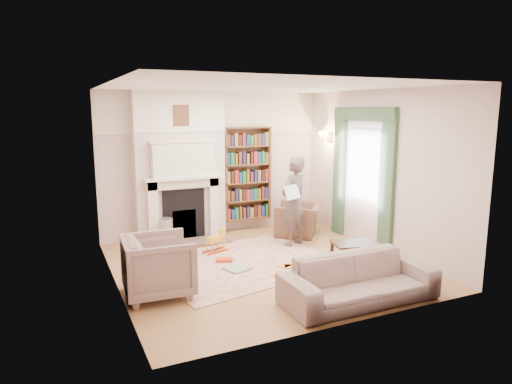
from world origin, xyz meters
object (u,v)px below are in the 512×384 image
sofa (359,280)px  armchair_reading (298,219)px  paraffin_heater (166,233)px  man_reading (294,201)px  coffee_table (356,256)px  rocking_horse (215,242)px  armchair_left (159,266)px  bookcase (247,173)px

sofa → armchair_reading: bearing=74.5°
armchair_reading → paraffin_heater: armchair_reading is taller
man_reading → coffee_table: bearing=73.2°
coffee_table → sofa: bearing=-111.8°
armchair_reading → rocking_horse: armchair_reading is taller
sofa → rocking_horse: sofa is taller
sofa → man_reading: (0.46, 2.54, 0.52)m
man_reading → rocking_horse: bearing=-31.1°
armchair_reading → armchair_left: armchair_left is taller
sofa → coffee_table: 1.18m
sofa → rocking_horse: bearing=110.9°
bookcase → rocking_horse: bearing=-133.1°
armchair_left → coffee_table: armchair_left is taller
armchair_reading → coffee_table: (-0.24, -2.18, -0.08)m
sofa → rocking_horse: (-1.00, 2.71, -0.10)m
armchair_reading → paraffin_heater: (-2.62, 0.17, -0.03)m
coffee_table → paraffin_heater: 3.35m
man_reading → paraffin_heater: bearing=-44.1°
paraffin_heater → armchair_reading: bearing=-3.8°
rocking_horse → coffee_table: bearing=-65.8°
man_reading → rocking_horse: 1.59m
coffee_table → paraffin_heater: size_ratio=1.27×
armchair_left → coffee_table: (2.97, -0.33, -0.18)m
armchair_left → sofa: size_ratio=0.44×
sofa → bookcase: bearing=88.9°
man_reading → paraffin_heater: man_reading is taller
man_reading → rocking_horse: (-1.46, 0.17, -0.62)m
paraffin_heater → rocking_horse: (0.71, -0.60, -0.08)m
coffee_table → armchair_left: bearing=-173.2°
rocking_horse → sofa: bearing=-89.3°
sofa → paraffin_heater: (-1.71, 3.32, -0.02)m
sofa → paraffin_heater: size_ratio=3.71×
bookcase → sofa: bookcase is taller
armchair_left → bookcase: bearing=-39.6°
coffee_table → armchair_reading: bearing=96.9°
armchair_reading → man_reading: (-0.45, -0.60, 0.51)m
bookcase → rocking_horse: bookcase is taller
armchair_reading → sofa: 3.27m
sofa → man_reading: 2.64m
bookcase → armchair_reading: 1.40m
sofa → paraffin_heater: sofa is taller
armchair_left → armchair_reading: bearing=-56.8°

